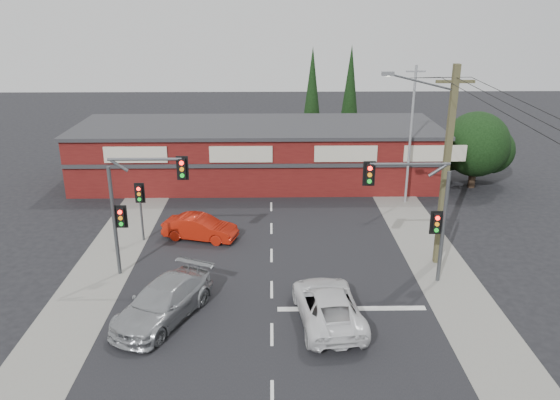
{
  "coord_description": "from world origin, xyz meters",
  "views": [
    {
      "loc": [
        0.01,
        -22.23,
        12.64
      ],
      "look_at": [
        0.44,
        3.0,
        3.46
      ],
      "focal_mm": 35.0,
      "sensor_mm": 36.0,
      "label": 1
    }
  ],
  "objects_px": {
    "white_suv": "(328,305)",
    "red_sedan": "(200,228)",
    "shop_building": "(258,152)",
    "silver_suv": "(163,302)",
    "utility_pole": "(444,161)"
  },
  "relations": [
    {
      "from": "white_suv",
      "to": "red_sedan",
      "type": "distance_m",
      "value": 10.65
    },
    {
      "from": "shop_building",
      "to": "red_sedan",
      "type": "bearing_deg",
      "value": -105.54
    },
    {
      "from": "shop_building",
      "to": "utility_pole",
      "type": "bearing_deg",
      "value": -56.24
    },
    {
      "from": "utility_pole",
      "to": "red_sedan",
      "type": "bearing_deg",
      "value": 165.72
    },
    {
      "from": "shop_building",
      "to": "silver_suv",
      "type": "bearing_deg",
      "value": -100.58
    },
    {
      "from": "red_sedan",
      "to": "utility_pole",
      "type": "bearing_deg",
      "value": -88.62
    },
    {
      "from": "red_sedan",
      "to": "utility_pole",
      "type": "distance_m",
      "value": 13.61
    },
    {
      "from": "red_sedan",
      "to": "shop_building",
      "type": "distance_m",
      "value": 11.35
    },
    {
      "from": "silver_suv",
      "to": "red_sedan",
      "type": "bearing_deg",
      "value": 110.98
    },
    {
      "from": "white_suv",
      "to": "red_sedan",
      "type": "bearing_deg",
      "value": -59.28
    },
    {
      "from": "silver_suv",
      "to": "shop_building",
      "type": "distance_m",
      "value": 19.47
    },
    {
      "from": "silver_suv",
      "to": "utility_pole",
      "type": "height_order",
      "value": "utility_pole"
    },
    {
      "from": "white_suv",
      "to": "red_sedan",
      "type": "height_order",
      "value": "white_suv"
    },
    {
      "from": "white_suv",
      "to": "shop_building",
      "type": "xyz_separation_m",
      "value": [
        -3.34,
        19.39,
        1.4
      ]
    },
    {
      "from": "white_suv",
      "to": "silver_suv",
      "type": "height_order",
      "value": "silver_suv"
    }
  ]
}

